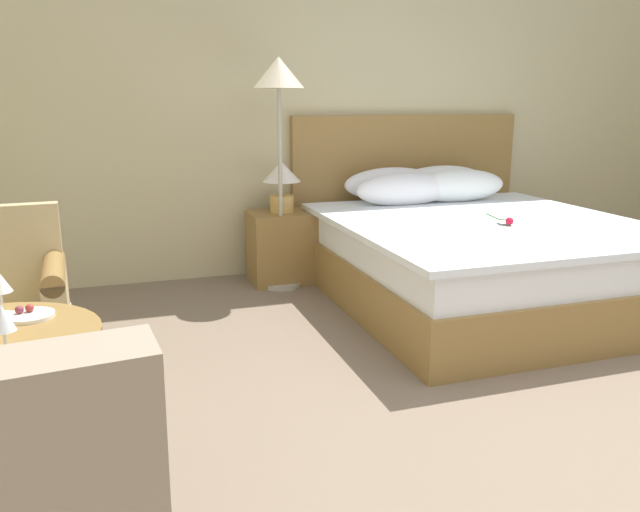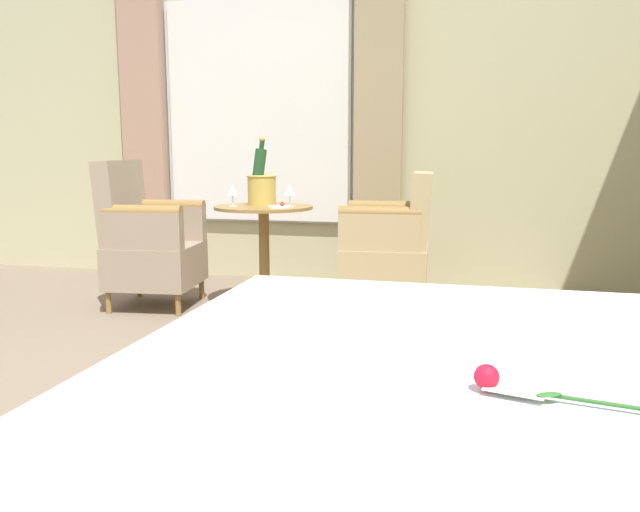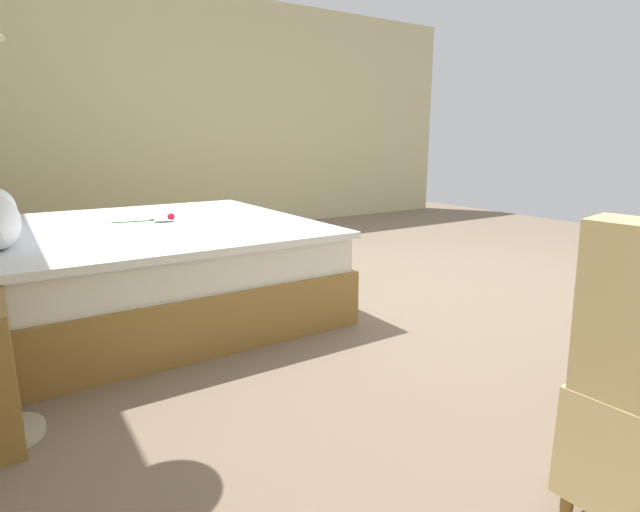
{
  "view_description": "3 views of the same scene",
  "coord_description": "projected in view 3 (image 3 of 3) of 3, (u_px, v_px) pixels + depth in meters",
  "views": [
    {
      "loc": [
        -1.81,
        -1.53,
        1.34
      ],
      "look_at": [
        -0.91,
        1.21,
        0.62
      ],
      "focal_mm": 35.0,
      "sensor_mm": 36.0,
      "label": 1
    },
    {
      "loc": [
        1.67,
        1.7,
        1.02
      ],
      "look_at": [
        -0.8,
        1.08,
        0.6
      ],
      "focal_mm": 35.0,
      "sensor_mm": 36.0,
      "label": 2
    },
    {
      "loc": [
        -2.74,
        2.68,
        1.09
      ],
      "look_at": [
        -0.77,
        1.4,
        0.55
      ],
      "focal_mm": 28.0,
      "sensor_mm": 36.0,
      "label": 3
    }
  ],
  "objects": [
    {
      "name": "bed",
      "position": [
        113.0,
        265.0,
        3.1
      ],
      "size": [
        1.96,
        2.27,
        1.22
      ],
      "color": "olive",
      "rests_on": "ground"
    },
    {
      "name": "ground_plane",
      "position": [
        416.0,
        283.0,
        3.91
      ],
      "size": [
        7.86,
        7.86,
        0.0
      ],
      "primitive_type": "plane",
      "color": "#786655"
    },
    {
      "name": "wall_far_side",
      "position": [
        240.0,
        116.0,
        6.24
      ],
      "size": [
        0.12,
        6.48,
        2.77
      ],
      "color": "#C4BB8C",
      "rests_on": "ground"
    }
  ]
}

